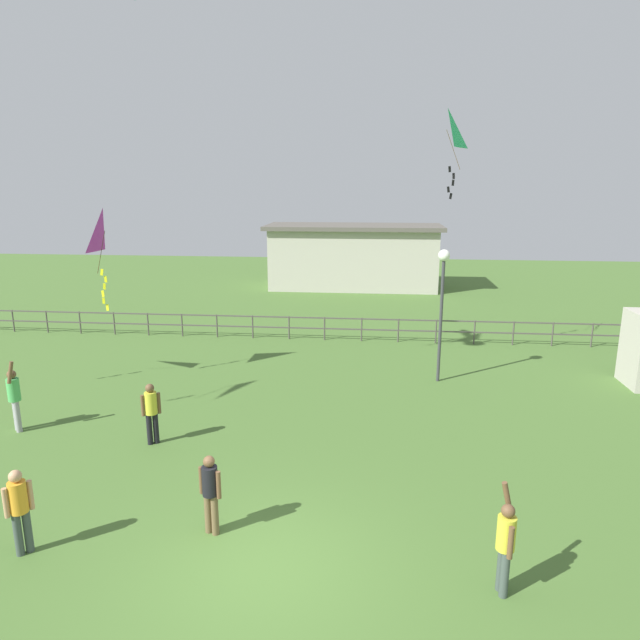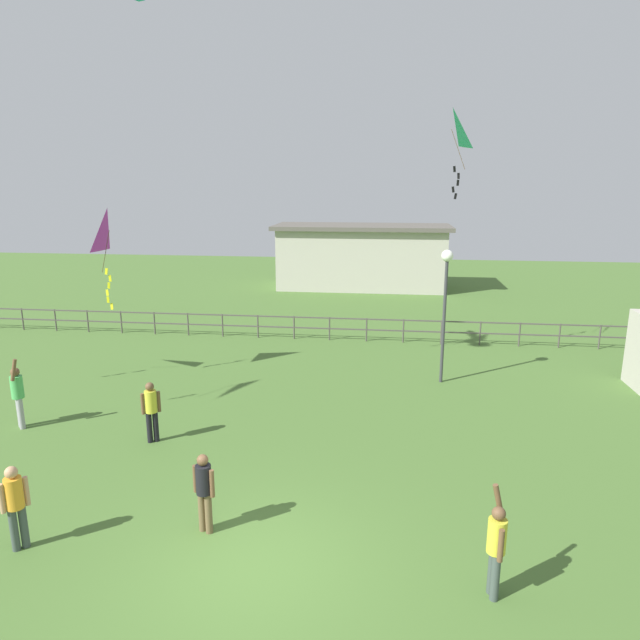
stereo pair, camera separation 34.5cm
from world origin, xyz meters
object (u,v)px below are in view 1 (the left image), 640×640
(lamppost, at_px, (443,286))
(person_0, at_px, (151,410))
(person_2, at_px, (210,489))
(person_3, at_px, (14,395))
(kite_1, at_px, (447,132))
(kite_2, at_px, (105,235))
(person_4, at_px, (506,542))
(person_1, at_px, (19,506))

(lamppost, bearing_deg, person_0, -144.57)
(person_2, height_order, person_3, person_3)
(kite_1, height_order, kite_2, kite_1)
(kite_2, bearing_deg, kite_1, 19.96)
(lamppost, distance_m, person_3, 12.29)
(person_0, xyz_separation_m, person_2, (2.45, -3.39, -0.01))
(lamppost, relative_size, person_4, 2.36)
(person_1, distance_m, person_4, 7.91)
(person_0, xyz_separation_m, kite_2, (-2.77, 4.01, 3.79))
(person_1, xyz_separation_m, kite_2, (-2.19, 8.27, 3.77))
(person_1, xyz_separation_m, person_4, (7.91, -0.19, 0.01))
(person_3, bearing_deg, person_4, -23.54)
(kite_1, bearing_deg, person_4, -90.96)
(kite_1, bearing_deg, person_2, -114.54)
(person_3, bearing_deg, lamppost, 23.75)
(lamppost, height_order, kite_2, kite_2)
(lamppost, relative_size, person_2, 2.78)
(person_4, height_order, kite_2, kite_2)
(person_3, height_order, kite_2, kite_2)
(person_1, bearing_deg, person_0, 82.29)
(person_4, bearing_deg, kite_1, 89.04)
(lamppost, relative_size, person_3, 2.20)
(lamppost, height_order, kite_1, kite_1)
(person_0, xyz_separation_m, kite_1, (7.54, 7.75, 6.93))
(kite_1, relative_size, kite_2, 0.94)
(person_0, bearing_deg, kite_2, 124.69)
(person_4, bearing_deg, person_2, 167.70)
(person_3, distance_m, kite_1, 15.11)
(person_0, distance_m, kite_1, 12.84)
(person_2, bearing_deg, person_4, -12.30)
(person_0, bearing_deg, lamppost, 35.43)
(person_0, relative_size, kite_2, 0.49)
(kite_1, bearing_deg, person_3, -146.72)
(person_4, bearing_deg, person_3, 156.46)
(person_2, distance_m, person_4, 5.00)
(person_1, bearing_deg, person_4, -1.40)
(person_0, bearing_deg, kite_1, 45.79)
(person_2, relative_size, person_3, 0.79)
(lamppost, distance_m, person_1, 12.57)
(person_1, bearing_deg, person_3, 124.23)
(person_1, height_order, kite_2, kite_2)
(lamppost, bearing_deg, kite_2, -173.09)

